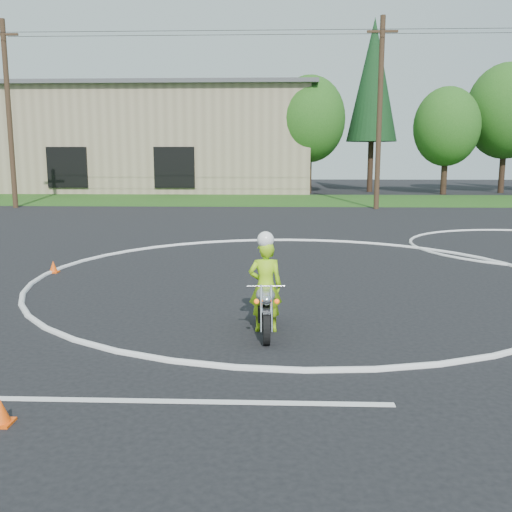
{
  "coord_description": "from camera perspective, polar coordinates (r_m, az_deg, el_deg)",
  "views": [
    {
      "loc": [
        -0.38,
        -10.27,
        2.86
      ],
      "look_at": [
        -0.76,
        -0.29,
        1.1
      ],
      "focal_mm": 40.0,
      "sensor_mm": 36.0,
      "label": 1
    }
  ],
  "objects": [
    {
      "name": "primary_motorcycle",
      "position": [
        9.28,
        0.95,
        -5.16
      ],
      "size": [
        0.6,
        1.71,
        0.9
      ],
      "rotation": [
        0.0,
        0.0,
        0.06
      ],
      "color": "black",
      "rests_on": "ground"
    },
    {
      "name": "traffic_cones",
      "position": [
        14.92,
        22.18,
        -1.28
      ],
      "size": [
        20.83,
        15.49,
        0.3
      ],
      "color": "#FA500D",
      "rests_on": "ground"
    },
    {
      "name": "utility_poles",
      "position": [
        31.82,
        12.26,
        13.99
      ],
      "size": [
        41.6,
        1.12,
        10.0
      ],
      "color": "#473321",
      "rests_on": "ground"
    },
    {
      "name": "ground",
      "position": [
        10.67,
        4.15,
        -5.58
      ],
      "size": [
        120.0,
        120.0,
        0.0
      ],
      "primitive_type": "plane",
      "color": "black",
      "rests_on": "ground"
    },
    {
      "name": "rider_primary_grp",
      "position": [
        9.32,
        0.94,
        -2.76
      ],
      "size": [
        0.57,
        0.39,
        1.67
      ],
      "rotation": [
        0.0,
        0.0,
        0.06
      ],
      "color": "#98D616",
      "rests_on": "ground"
    },
    {
      "name": "course_markings",
      "position": [
        15.12,
        11.84,
        -1.1
      ],
      "size": [
        19.05,
        19.05,
        0.12
      ],
      "color": "silver",
      "rests_on": "ground"
    },
    {
      "name": "grass_strip",
      "position": [
        37.39,
        2.75,
        5.62
      ],
      "size": [
        120.0,
        10.0,
        0.02
      ],
      "primitive_type": "cube",
      "color": "#1E4714",
      "rests_on": "ground"
    },
    {
      "name": "treeline",
      "position": [
        47.52,
        21.42,
        13.87
      ],
      "size": [
        38.2,
        8.1,
        14.52
      ],
      "color": "#382619",
      "rests_on": "ground"
    },
    {
      "name": "warehouse",
      "position": [
        53.28,
        -17.48,
        10.95
      ],
      "size": [
        41.0,
        17.0,
        8.3
      ],
      "color": "tan",
      "rests_on": "ground"
    }
  ]
}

